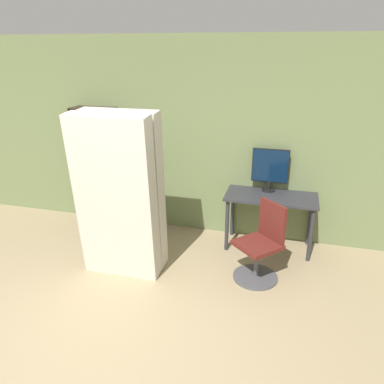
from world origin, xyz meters
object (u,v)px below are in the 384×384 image
object	(u,v)px
mattress_near	(116,200)
office_chair	(261,249)
bookshelf	(95,167)
mattress_far	(126,192)
monitor	(270,168)

from	to	relation	value
mattress_near	office_chair	bearing A→B (deg)	13.16
bookshelf	mattress_far	xyz separation A→B (m)	(0.97, -1.03, 0.09)
monitor	bookshelf	size ratio (longest dim) A/B	0.33
office_chair	mattress_far	xyz separation A→B (m)	(-1.59, -0.12, 0.59)
office_chair	mattress_near	bearing A→B (deg)	-166.84
mattress_near	mattress_far	world-z (taller)	mattress_near
office_chair	bookshelf	bearing A→B (deg)	160.44
bookshelf	monitor	bearing A→B (deg)	0.35
mattress_far	office_chair	bearing A→B (deg)	4.30
bookshelf	mattress_far	size ratio (longest dim) A/B	0.91
office_chair	mattress_near	distance (m)	1.74
monitor	mattress_near	bearing A→B (deg)	-140.53
bookshelf	mattress_near	bearing A→B (deg)	-52.81
mattress_near	mattress_far	xyz separation A→B (m)	(0.00, 0.25, -0.00)
monitor	office_chair	world-z (taller)	monitor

